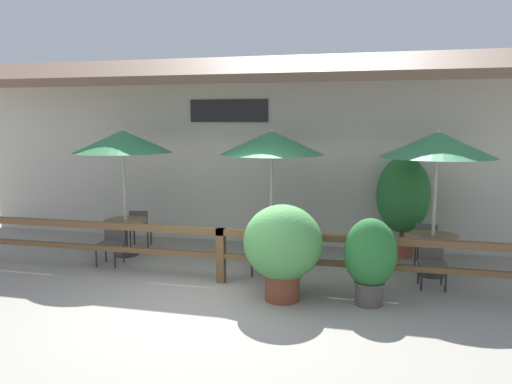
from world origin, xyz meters
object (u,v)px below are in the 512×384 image
chair_near_wallside (140,227)px  chair_middle_streetside (265,249)px  chair_far_streetside (432,260)px  chair_far_wallside (427,242)px  patio_umbrella_near (123,142)px  potted_plant_entrance_palm (370,257)px  dining_table_near (126,227)px  potted_plant_corner_fern (403,198)px  patio_umbrella_far (438,145)px  chair_near_streetside (111,241)px  dining_table_far (433,243)px  potted_plant_small_flowering (283,246)px  patio_umbrella_middle (272,143)px  chair_middle_wallside (275,233)px  dining_table_middle (271,234)px

chair_near_wallside → chair_middle_streetside: size_ratio=1.00×
chair_far_streetside → chair_far_wallside: (0.03, 1.30, 0.00)m
patio_umbrella_near → potted_plant_entrance_palm: size_ratio=1.97×
dining_table_near → potted_plant_corner_fern: bearing=12.8°
patio_umbrella_far → potted_plant_entrance_palm: bearing=-121.5°
dining_table_near → chair_near_streetside: size_ratio=1.05×
chair_far_streetside → chair_far_wallside: bearing=85.5°
dining_table_far → potted_plant_small_flowering: 3.04m
chair_far_streetside → potted_plant_entrance_palm: (-1.00, -1.10, 0.27)m
chair_middle_streetside → patio_umbrella_far: (2.95, 0.60, 1.89)m
patio_umbrella_middle → chair_far_streetside: bearing=-13.8°
patio_umbrella_near → dining_table_far: 6.29m
dining_table_near → potted_plant_entrance_palm: potted_plant_entrance_palm is taller
chair_middle_streetside → potted_plant_corner_fern: size_ratio=0.41×
chair_near_wallside → patio_umbrella_near: bearing=76.6°
dining_table_near → dining_table_far: same height
dining_table_near → patio_umbrella_middle: (3.06, 0.11, 1.76)m
chair_middle_streetside → potted_plant_entrance_palm: bearing=-32.4°
potted_plant_small_flowering → chair_far_streetside: bearing=27.5°
chair_near_wallside → dining_table_far: (6.05, -0.62, 0.13)m
chair_middle_wallside → patio_umbrella_far: size_ratio=0.32×
potted_plant_corner_fern → chair_middle_streetside: bearing=-143.6°
potted_plant_small_flowering → potted_plant_corner_fern: size_ratio=0.73×
potted_plant_entrance_palm → dining_table_near: bearing=161.0°
chair_near_streetside → dining_table_far: chair_near_streetside is taller
potted_plant_small_flowering → potted_plant_corner_fern: (1.91, 3.07, 0.37)m
patio_umbrella_middle → dining_table_middle: (0.00, 0.00, -1.76)m
chair_far_streetside → potted_plant_small_flowering: bearing=-155.6°
patio_umbrella_middle → chair_far_wallside: 3.55m
chair_middle_streetside → dining_table_middle: bearing=91.5°
chair_near_streetside → patio_umbrella_far: size_ratio=0.32×
patio_umbrella_far → potted_plant_corner_fern: (-0.48, 1.22, -1.13)m
chair_far_streetside → dining_table_middle: bearing=163.1°
patio_umbrella_far → chair_far_streetside: (-0.07, -0.65, -1.89)m
dining_table_middle → chair_far_streetside: chair_far_streetside is taller
patio_umbrella_near → chair_middle_wallside: patio_umbrella_near is taller
chair_far_wallside → patio_umbrella_far: bearing=104.9°
patio_umbrella_near → chair_far_wallside: bearing=6.5°
chair_near_wallside → patio_umbrella_far: bearing=159.1°
dining_table_near → potted_plant_corner_fern: size_ratio=0.43×
potted_plant_small_flowering → dining_table_far: bearing=37.9°
chair_far_streetside → potted_plant_entrance_palm: 1.52m
chair_middle_wallside → chair_far_streetside: 3.27m
patio_umbrella_middle → potted_plant_small_flowering: bearing=-73.0°
dining_table_far → chair_far_streetside: size_ratio=1.05×
chair_near_wallside → dining_table_middle: (3.08, -0.56, 0.13)m
potted_plant_entrance_palm → potted_plant_corner_fern: 3.06m
dining_table_far → patio_umbrella_middle: bearing=178.7°
chair_near_wallside → chair_far_streetside: 6.12m
patio_umbrella_middle → dining_table_middle: bearing=90.0°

